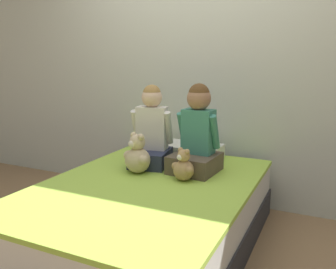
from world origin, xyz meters
The scene contains 8 objects.
ground_plane centered at (0.00, 0.00, 0.00)m, with size 14.00×14.00×0.00m, color #93704C.
wall_behind_bed centered at (0.00, 1.06, 1.25)m, with size 8.00×0.06×2.50m.
bed centered at (0.00, 0.00, 0.23)m, with size 1.38×1.90×0.47m.
child_on_left centered at (-0.18, 0.42, 0.74)m, with size 0.35×0.37×0.64m.
child_on_right centered at (0.20, 0.42, 0.75)m, with size 0.36×0.38×0.66m.
teddy_bear_held_by_left_child centered at (-0.18, 0.18, 0.60)m, with size 0.24×0.19×0.31m.
teddy_bear_held_by_right_child centered at (0.20, 0.17, 0.57)m, with size 0.18×0.15×0.23m.
pillow_at_headboard centered at (0.00, 0.76, 0.53)m, with size 0.56×0.31×0.11m.
Camera 1 is at (1.12, -2.04, 1.31)m, focal length 38.00 mm.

